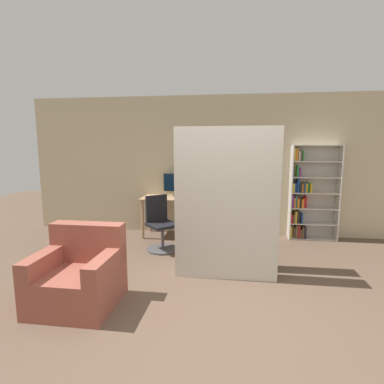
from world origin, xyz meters
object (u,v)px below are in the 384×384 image
object	(u,v)px
bookshelf	(308,195)
armchair	(79,275)
office_chair	(161,228)
mattress_far	(227,200)
monitor	(179,184)
mattress_near	(227,204)

from	to	relation	value
bookshelf	armchair	size ratio (longest dim) A/B	2.07
bookshelf	office_chair	bearing A→B (deg)	-158.90
mattress_far	office_chair	bearing A→B (deg)	152.08
bookshelf	mattress_far	bearing A→B (deg)	-132.80
monitor	office_chair	distance (m)	1.17
armchair	monitor	bearing A→B (deg)	77.90
monitor	armchair	world-z (taller)	monitor
mattress_near	mattress_far	size ratio (longest dim) A/B	1.00
monitor	office_chair	size ratio (longest dim) A/B	0.65
bookshelf	mattress_far	size ratio (longest dim) A/B	0.89
mattress_far	armchair	bearing A→B (deg)	-141.82
bookshelf	armchair	distance (m)	4.20
office_chair	armchair	size ratio (longest dim) A/B	1.07
office_chair	mattress_near	size ratio (longest dim) A/B	0.46
office_chair	bookshelf	bearing A→B (deg)	21.10
bookshelf	mattress_near	world-z (taller)	mattress_near
monitor	mattress_far	world-z (taller)	mattress_far
monitor	bookshelf	xyz separation A→B (m)	(2.45, 0.02, -0.17)
monitor	armchair	size ratio (longest dim) A/B	0.70
monitor	bookshelf	size ratio (longest dim) A/B	0.34
monitor	bookshelf	distance (m)	2.46
monitor	mattress_far	bearing A→B (deg)	-57.86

